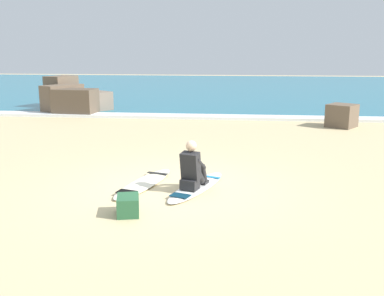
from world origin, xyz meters
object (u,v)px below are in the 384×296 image
object	(u,v)px
surfer_seated	(192,170)
surfboard_spare_near	(144,183)
beach_bag	(128,205)
surfboard_main	(197,187)
shoreline_rock	(342,116)

from	to	relation	value
surfer_seated	surfboard_spare_near	xyz separation A→B (m)	(-1.03, 0.31, -0.40)
surfboard_spare_near	beach_bag	world-z (taller)	beach_bag
surfboard_spare_near	surfboard_main	bearing A→B (deg)	-6.47
surfboard_main	beach_bag	size ratio (longest dim) A/B	4.80
surfboard_main	surfboard_spare_near	distance (m)	1.11
shoreline_rock	surfboard_spare_near	bearing A→B (deg)	-126.57
surfer_seated	surfboard_main	bearing A→B (deg)	69.76
beach_bag	surfer_seated	bearing A→B (deg)	55.01
surfboard_main	surfboard_spare_near	world-z (taller)	same
surfer_seated	beach_bag	world-z (taller)	surfer_seated
surfboard_spare_near	shoreline_rock	distance (m)	9.33
surfboard_spare_near	shoreline_rock	size ratio (longest dim) A/B	2.56
beach_bag	surfboard_spare_near	bearing A→B (deg)	93.08
surfboard_main	shoreline_rock	bearing A→B (deg)	59.66
shoreline_rock	surfboard_main	bearing A→B (deg)	-120.34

